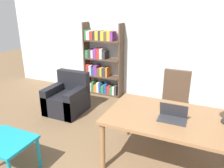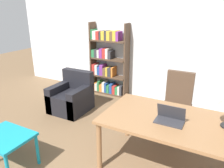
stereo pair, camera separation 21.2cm
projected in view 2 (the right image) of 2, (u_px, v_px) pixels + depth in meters
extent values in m
cube|color=silver|center=(161.00, 42.00, 4.76)|extent=(8.00, 0.06, 2.70)
cube|color=olive|center=(170.00, 120.00, 2.79)|extent=(1.70, 1.04, 0.04)
cylinder|color=olive|center=(99.00, 146.00, 2.88)|extent=(0.07, 0.07, 0.70)
cylinder|color=olive|center=(128.00, 117.00, 3.65)|extent=(0.07, 0.07, 0.70)
cube|color=#2D2D33|center=(169.00, 122.00, 2.69)|extent=(0.35, 0.20, 0.02)
cube|color=#2D2D33|center=(171.00, 112.00, 2.71)|extent=(0.35, 0.07, 0.19)
cube|color=navy|center=(171.00, 112.00, 2.72)|extent=(0.31, 0.06, 0.17)
cylinder|color=black|center=(173.00, 130.00, 3.89)|extent=(0.51, 0.51, 0.04)
cylinder|color=#262626|center=(174.00, 120.00, 3.83)|extent=(0.06, 0.06, 0.33)
cube|color=#4C3828|center=(175.00, 109.00, 3.75)|extent=(0.48, 0.48, 0.10)
cube|color=#4C3828|center=(180.00, 87.00, 3.81)|extent=(0.46, 0.08, 0.58)
cube|color=teal|center=(5.00, 137.00, 2.86)|extent=(0.67, 0.54, 0.04)
cylinder|color=teal|center=(8.00, 138.00, 3.28)|extent=(0.04, 0.04, 0.46)
cylinder|color=teal|center=(37.00, 150.00, 3.01)|extent=(0.04, 0.04, 0.46)
cube|color=black|center=(71.00, 102.00, 4.59)|extent=(0.71, 0.75, 0.41)
cube|color=black|center=(78.00, 79.00, 4.69)|extent=(0.71, 0.16, 0.41)
cube|color=black|center=(60.00, 96.00, 4.68)|extent=(0.16, 0.75, 0.55)
cube|color=black|center=(81.00, 101.00, 4.44)|extent=(0.16, 0.75, 0.55)
cube|color=#4C3828|center=(93.00, 58.00, 5.49)|extent=(0.04, 0.28, 1.74)
cube|color=#4C3828|center=(127.00, 62.00, 5.08)|extent=(0.04, 0.28, 1.74)
cube|color=#4C3828|center=(109.00, 92.00, 5.58)|extent=(0.93, 0.28, 0.04)
cube|color=orange|center=(96.00, 86.00, 5.72)|extent=(0.08, 0.24, 0.19)
cube|color=silver|center=(98.00, 86.00, 5.69)|extent=(0.07, 0.24, 0.18)
cube|color=#2D7F47|center=(100.00, 85.00, 5.65)|extent=(0.05, 0.24, 0.26)
cube|color=orange|center=(103.00, 87.00, 5.63)|extent=(0.08, 0.24, 0.18)
cube|color=silver|center=(105.00, 86.00, 5.58)|extent=(0.06, 0.24, 0.25)
cube|color=#234C99|center=(107.00, 87.00, 5.56)|extent=(0.05, 0.24, 0.23)
cube|color=#2D7F47|center=(110.00, 88.00, 5.54)|extent=(0.07, 0.24, 0.19)
cube|color=#234C99|center=(112.00, 88.00, 5.49)|extent=(0.07, 0.24, 0.24)
cube|color=#B72D28|center=(115.00, 89.00, 5.46)|extent=(0.08, 0.24, 0.20)
cube|color=#2D7F47|center=(118.00, 90.00, 5.43)|extent=(0.06, 0.24, 0.18)
cube|color=silver|center=(120.00, 90.00, 5.40)|extent=(0.05, 0.24, 0.20)
cube|color=#333338|center=(122.00, 90.00, 5.37)|extent=(0.06, 0.24, 0.24)
cube|color=#4C3828|center=(109.00, 76.00, 5.43)|extent=(0.93, 0.28, 0.04)
cube|color=#B72D28|center=(95.00, 68.00, 5.56)|extent=(0.08, 0.24, 0.26)
cube|color=silver|center=(98.00, 69.00, 5.53)|extent=(0.06, 0.24, 0.24)
cube|color=#234C99|center=(100.00, 70.00, 5.50)|extent=(0.06, 0.24, 0.20)
cube|color=#7F338C|center=(103.00, 69.00, 5.46)|extent=(0.09, 0.24, 0.26)
cube|color=brown|center=(106.00, 71.00, 5.43)|extent=(0.07, 0.24, 0.20)
cube|color=gold|center=(108.00, 71.00, 5.40)|extent=(0.05, 0.24, 0.21)
cube|color=#333338|center=(111.00, 72.00, 5.36)|extent=(0.08, 0.24, 0.21)
cube|color=orange|center=(114.00, 72.00, 5.33)|extent=(0.04, 0.24, 0.23)
cube|color=#4C3828|center=(109.00, 59.00, 5.28)|extent=(0.93, 0.28, 0.04)
cube|color=#2D7F47|center=(95.00, 53.00, 5.43)|extent=(0.08, 0.24, 0.18)
cube|color=#333338|center=(98.00, 53.00, 5.39)|extent=(0.07, 0.24, 0.20)
cube|color=silver|center=(100.00, 53.00, 5.36)|extent=(0.05, 0.24, 0.19)
cube|color=#7F338C|center=(103.00, 53.00, 5.32)|extent=(0.08, 0.24, 0.23)
cube|color=#B72D28|center=(106.00, 53.00, 5.28)|extent=(0.08, 0.24, 0.23)
cube|color=silver|center=(109.00, 53.00, 5.24)|extent=(0.07, 0.24, 0.24)
cube|color=#333338|center=(111.00, 55.00, 5.22)|extent=(0.07, 0.24, 0.19)
cube|color=#4C3828|center=(109.00, 41.00, 5.14)|extent=(0.93, 0.28, 0.04)
cube|color=#2D7F47|center=(94.00, 34.00, 5.28)|extent=(0.04, 0.24, 0.23)
cube|color=silver|center=(96.00, 35.00, 5.25)|extent=(0.09, 0.24, 0.20)
cube|color=#B72D28|center=(100.00, 35.00, 5.21)|extent=(0.08, 0.24, 0.19)
cube|color=#333338|center=(102.00, 35.00, 5.18)|extent=(0.04, 0.24, 0.20)
cube|color=gold|center=(105.00, 35.00, 5.15)|extent=(0.08, 0.24, 0.20)
cube|color=#333338|center=(107.00, 35.00, 5.11)|extent=(0.05, 0.24, 0.22)
cube|color=gold|center=(110.00, 36.00, 5.08)|extent=(0.09, 0.24, 0.21)
cube|color=brown|center=(113.00, 36.00, 5.05)|extent=(0.06, 0.24, 0.21)
cube|color=gold|center=(116.00, 36.00, 5.01)|extent=(0.08, 0.24, 0.23)
cube|color=#7F338C|center=(119.00, 36.00, 4.98)|extent=(0.06, 0.24, 0.21)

